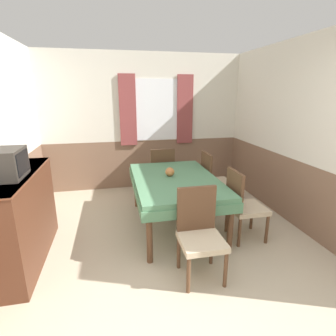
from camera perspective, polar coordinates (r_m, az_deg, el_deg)
The scene contains 10 objects.
wall_back at distance 5.22m, azimuth -5.12°, elevation 9.95°, with size 4.23×0.09×2.60m.
wall_right at distance 4.22m, azimuth 25.43°, elevation 6.80°, with size 0.05×4.01×2.60m.
dining_table at distance 3.68m, azimuth 1.63°, elevation -3.67°, with size 1.16×1.76×0.73m.
chair_right_far at distance 4.41m, azimuth 9.79°, elevation -2.30°, with size 0.44×0.44×0.94m.
chair_head_window at distance 4.71m, azimuth -1.43°, elevation -0.85°, with size 0.44×0.44×0.94m.
chair_right_near at distance 3.54m, azimuth 15.93°, elevation -7.42°, with size 0.44×0.44×0.94m.
chair_head_near at distance 2.80m, azimuth 6.89°, elevation -13.49°, with size 0.44×0.44×0.94m.
sideboard at distance 3.39m, azimuth -29.58°, elevation -9.46°, with size 0.46×1.45×1.04m.
tv at distance 3.05m, azimuth -31.53°, elevation 0.80°, with size 0.29×0.42×0.30m.
vase at distance 3.70m, azimuth 0.41°, elevation -0.84°, with size 0.13×0.13×0.13m.
Camera 1 is at (-0.61, -1.51, 1.87)m, focal length 28.00 mm.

